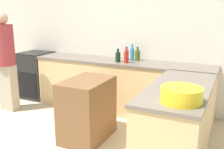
{
  "coord_description": "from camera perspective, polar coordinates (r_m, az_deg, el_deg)",
  "views": [
    {
      "loc": [
        1.8,
        -1.95,
        1.8
      ],
      "look_at": [
        0.38,
        1.03,
        0.98
      ],
      "focal_mm": 42.0,
      "sensor_mm": 36.0,
      "label": 1
    }
  ],
  "objects": [
    {
      "name": "wall_back",
      "position": [
        4.84,
        3.66,
        8.62
      ],
      "size": [
        8.0,
        0.06,
        2.7
      ],
      "color": "silver",
      "rests_on": "ground_plane"
    },
    {
      "name": "island_table",
      "position": [
        3.73,
        -5.45,
        -7.59
      ],
      "size": [
        0.54,
        0.8,
        0.87
      ],
      "color": "brown",
      "rests_on": "ground_plane"
    },
    {
      "name": "hot_sauce_bottle",
      "position": [
        4.38,
        3.13,
        3.94
      ],
      "size": [
        0.08,
        0.08,
        0.27
      ],
      "color": "red",
      "rests_on": "counter_back"
    },
    {
      "name": "olive_oil_bottle",
      "position": [
        4.61,
        5.57,
        4.24
      ],
      "size": [
        0.09,
        0.09,
        0.24
      ],
      "color": "#475B1E",
      "rests_on": "counter_back"
    },
    {
      "name": "dish_soap_bottle",
      "position": [
        4.61,
        4.4,
        4.51
      ],
      "size": [
        0.06,
        0.06,
        0.29
      ],
      "color": "#338CBF",
      "rests_on": "counter_back"
    },
    {
      "name": "person_by_range",
      "position": [
        5.0,
        -22.12,
        3.21
      ],
      "size": [
        0.33,
        0.33,
        1.75
      ],
      "color": "#ADA38E",
      "rests_on": "ground_plane"
    },
    {
      "name": "water_bottle_blue",
      "position": [
        4.67,
        3.19,
        4.39
      ],
      "size": [
        0.07,
        0.07,
        0.24
      ],
      "color": "#386BB7",
      "rests_on": "counter_back"
    },
    {
      "name": "wine_bottle_dark",
      "position": [
        4.45,
        1.32,
        3.89
      ],
      "size": [
        0.09,
        0.09,
        0.23
      ],
      "color": "black",
      "rests_on": "counter_back"
    },
    {
      "name": "counter_back",
      "position": [
        4.69,
        1.9,
        -2.54
      ],
      "size": [
        3.2,
        0.66,
        0.93
      ],
      "color": "#D6B27A",
      "rests_on": "ground_plane"
    },
    {
      "name": "mixing_bowl",
      "position": [
        2.6,
        14.87,
        -4.29
      ],
      "size": [
        0.4,
        0.4,
        0.15
      ],
      "color": "yellow",
      "rests_on": "counter_peninsula"
    },
    {
      "name": "range_oven",
      "position": [
        5.72,
        -16.1,
        -0.04
      ],
      "size": [
        0.64,
        0.64,
        0.94
      ],
      "color": "black",
      "rests_on": "ground_plane"
    },
    {
      "name": "counter_peninsula",
      "position": [
        3.31,
        14.12,
        -10.22
      ],
      "size": [
        0.69,
        1.68,
        0.93
      ],
      "color": "#D6B27A",
      "rests_on": "ground_plane"
    }
  ]
}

